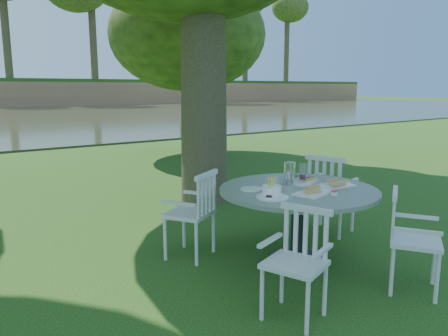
# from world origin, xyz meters

# --- Properties ---
(ground) EXTENTS (140.00, 140.00, 0.00)m
(ground) POSITION_xyz_m (0.00, 0.00, 0.00)
(ground) COLOR #14390B
(ground) RESTS_ON ground
(table) EXTENTS (1.51, 1.51, 0.75)m
(table) POSITION_xyz_m (0.27, -0.64, 0.62)
(table) COLOR black
(table) RESTS_ON ground
(chair_ne) EXTENTS (0.55, 0.57, 0.93)m
(chair_ne) POSITION_xyz_m (1.17, -0.24, 0.55)
(chair_ne) COLOR silver
(chair_ne) RESTS_ON ground
(chair_nw) EXTENTS (0.60, 0.59, 0.88)m
(chair_nw) POSITION_xyz_m (-0.45, 0.03, 0.52)
(chair_nw) COLOR silver
(chair_nw) RESTS_ON ground
(chair_sw) EXTENTS (0.50, 0.52, 0.82)m
(chair_sw) POSITION_xyz_m (-0.42, -1.36, 0.48)
(chair_sw) COLOR silver
(chair_sw) RESTS_ON ground
(chair_se) EXTENTS (0.58, 0.57, 0.85)m
(chair_se) POSITION_xyz_m (0.60, -1.58, 0.50)
(chair_se) COLOR silver
(chair_se) RESTS_ON ground
(tableware) EXTENTS (1.14, 0.74, 0.23)m
(tableware) POSITION_xyz_m (0.25, -0.60, 0.80)
(tableware) COLOR white
(tableware) RESTS_ON table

